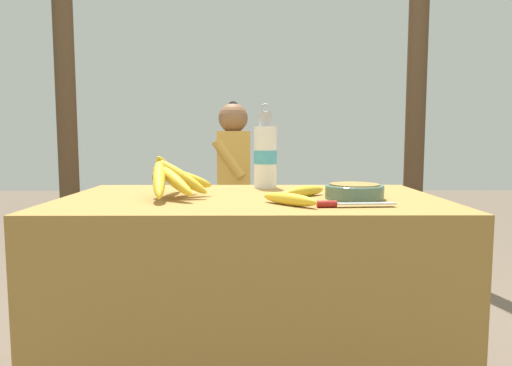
{
  "coord_description": "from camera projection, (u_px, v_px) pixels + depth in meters",
  "views": [
    {
      "loc": [
        0.01,
        -1.5,
        0.88
      ],
      "look_at": [
        0.02,
        0.05,
        0.72
      ],
      "focal_mm": 32.0,
      "sensor_mm": 36.0,
      "label": 1
    }
  ],
  "objects": [
    {
      "name": "knife",
      "position": [
        345.0,
        204.0,
        1.28
      ],
      "size": [
        0.23,
        0.04,
        0.02
      ],
      "rotation": [
        0.0,
        0.0,
        0.07
      ],
      "color": "#BCBCC1",
      "rests_on": "market_counter"
    },
    {
      "name": "banana_bunch_green",
      "position": [
        320.0,
        196.0,
        2.95
      ],
      "size": [
        0.19,
        0.28,
        0.16
      ],
      "color": "#4C381E",
      "rests_on": "wooden_bench"
    },
    {
      "name": "seated_vendor",
      "position": [
        226.0,
        176.0,
        2.89
      ],
      "size": [
        0.41,
        0.4,
        1.1
      ],
      "rotation": [
        0.0,
        0.0,
        3.2
      ],
      "color": "#232328",
      "rests_on": "ground_plane"
    },
    {
      "name": "market_counter",
      "position": [
        251.0,
        296.0,
        1.55
      ],
      "size": [
        1.24,
        0.74,
        0.68
      ],
      "color": "olive",
      "rests_on": "ground_plane"
    },
    {
      "name": "loose_banana_front",
      "position": [
        289.0,
        199.0,
        1.31
      ],
      "size": [
        0.17,
        0.17,
        0.04
      ],
      "rotation": [
        0.0,
        0.0,
        -0.82
      ],
      "color": "gold",
      "rests_on": "market_counter"
    },
    {
      "name": "water_bottle",
      "position": [
        265.0,
        155.0,
        1.77
      ],
      "size": [
        0.09,
        0.09,
        0.33
      ],
      "color": "white",
      "rests_on": "market_counter"
    },
    {
      "name": "support_post_near",
      "position": [
        65.0,
        70.0,
        3.11
      ],
      "size": [
        0.13,
        0.13,
        2.67
      ],
      "color": "#4C3823",
      "rests_on": "ground_plane"
    },
    {
      "name": "banana_bunch_ripe",
      "position": [
        173.0,
        177.0,
        1.47
      ],
      "size": [
        0.21,
        0.37,
        0.15
      ],
      "color": "#4C381E",
      "rests_on": "market_counter"
    },
    {
      "name": "loose_banana_side",
      "position": [
        305.0,
        191.0,
        1.51
      ],
      "size": [
        0.16,
        0.15,
        0.04
      ],
      "rotation": [
        0.0,
        0.0,
        0.74
      ],
      "color": "gold",
      "rests_on": "market_counter"
    },
    {
      "name": "serving_bowl",
      "position": [
        354.0,
        191.0,
        1.45
      ],
      "size": [
        0.19,
        0.19,
        0.05
      ],
      "color": "#4C6B5B",
      "rests_on": "market_counter"
    },
    {
      "name": "wooden_bench",
      "position": [
        241.0,
        217.0,
        2.96
      ],
      "size": [
        1.73,
        0.32,
        0.43
      ],
      "color": "brown",
      "rests_on": "ground_plane"
    },
    {
      "name": "support_post_far",
      "position": [
        417.0,
        70.0,
        3.12
      ],
      "size": [
        0.13,
        0.13,
        2.67
      ],
      "color": "#4C3823",
      "rests_on": "ground_plane"
    }
  ]
}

